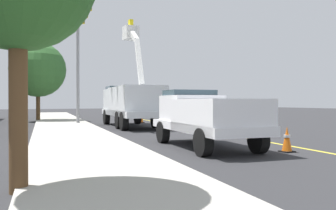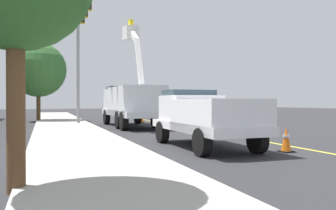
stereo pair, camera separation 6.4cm
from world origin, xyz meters
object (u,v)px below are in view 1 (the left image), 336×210
utility_bucket_truck (131,102)px  traffic_cone_mid_front (141,118)px  service_pickup_truck (206,116)px  traffic_signal_mast (81,34)px  traffic_cone_leading (287,139)px  passing_minivan (180,109)px

utility_bucket_truck → traffic_cone_mid_front: utility_bucket_truck is taller
service_pickup_truck → traffic_signal_mast: (12.63, 1.47, 4.90)m
traffic_cone_leading → traffic_cone_mid_front: size_ratio=1.07×
traffic_cone_mid_front → traffic_signal_mast: bearing=110.1°
traffic_cone_leading → traffic_signal_mast: size_ratio=0.09×
service_pickup_truck → passing_minivan: size_ratio=1.16×
traffic_cone_leading → traffic_cone_mid_front: traffic_cone_leading is taller
utility_bucket_truck → traffic_cone_leading: bearing=-178.4°
utility_bucket_truck → passing_minivan: (5.16, -6.37, -0.64)m
service_pickup_truck → traffic_cone_leading: service_pickup_truck is taller
traffic_cone_mid_front → passing_minivan: bearing=-67.7°
service_pickup_truck → traffic_signal_mast: bearing=6.7°
passing_minivan → traffic_cone_leading: passing_minivan is taller
traffic_cone_leading → passing_minivan: bearing=-18.2°
service_pickup_truck → passing_minivan: bearing=-25.6°
passing_minivan → traffic_cone_mid_front: size_ratio=6.48×
passing_minivan → traffic_signal_mast: bearing=111.1°
traffic_cone_mid_front → traffic_signal_mast: (-1.82, 4.97, 5.64)m
traffic_cone_mid_front → utility_bucket_truck: bearing=148.2°
service_pickup_truck → traffic_cone_mid_front: size_ratio=7.54×
utility_bucket_truck → passing_minivan: utility_bucket_truck is taller
traffic_signal_mast → traffic_cone_mid_front: bearing=-69.9°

